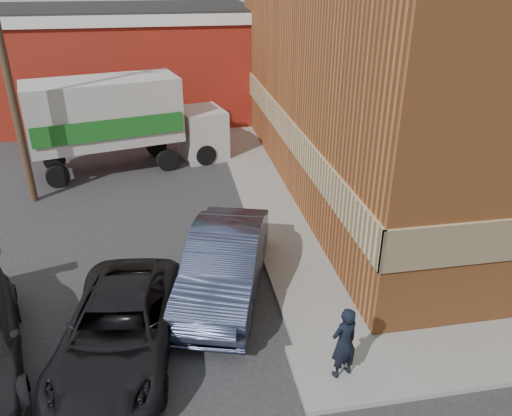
{
  "coord_description": "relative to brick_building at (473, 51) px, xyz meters",
  "views": [
    {
      "loc": [
        -2.58,
        -8.1,
        7.56
      ],
      "look_at": [
        -0.48,
        3.65,
        1.68
      ],
      "focal_mm": 35.0,
      "sensor_mm": 36.0,
      "label": 1
    }
  ],
  "objects": [
    {
      "name": "warehouse",
      "position": [
        -14.5,
        11.0,
        -1.87
      ],
      "size": [
        16.3,
        8.3,
        5.6
      ],
      "color": "maroon",
      "rests_on": "ground"
    },
    {
      "name": "box_truck",
      "position": [
        -12.83,
        2.67,
        -2.58
      ],
      "size": [
        7.69,
        3.85,
        3.65
      ],
      "rotation": [
        0.0,
        0.0,
        0.24
      ],
      "color": "#BBBBB7",
      "rests_on": "ground"
    },
    {
      "name": "sidewalk_west",
      "position": [
        -7.9,
        0.0,
        -4.62
      ],
      "size": [
        1.8,
        18.0,
        0.12
      ],
      "primitive_type": "cube",
      "color": "gray",
      "rests_on": "ground"
    },
    {
      "name": "ground",
      "position": [
        -8.5,
        -9.0,
        -4.68
      ],
      "size": [
        90.0,
        90.0,
        0.0
      ],
      "primitive_type": "plane",
      "color": "#28282B",
      "rests_on": "ground"
    },
    {
      "name": "sedan",
      "position": [
        -10.01,
        -6.63,
        -3.85
      ],
      "size": [
        3.13,
        5.34,
        1.66
      ],
      "primitive_type": "imported",
      "rotation": [
        0.0,
        0.0,
        -0.29
      ],
      "color": "#313852",
      "rests_on": "ground"
    },
    {
      "name": "man",
      "position": [
        -8.06,
        -9.98,
        -3.76
      ],
      "size": [
        0.67,
        0.54,
        1.61
      ],
      "primitive_type": "imported",
      "rotation": [
        0.0,
        0.0,
        3.45
      ],
      "color": "black",
      "rests_on": "sidewalk_south"
    },
    {
      "name": "utility_pole",
      "position": [
        -16.0,
        0.0,
        0.06
      ],
      "size": [
        2.0,
        0.26,
        9.0
      ],
      "color": "#4B3625",
      "rests_on": "ground"
    },
    {
      "name": "brick_building",
      "position": [
        0.0,
        0.0,
        0.0
      ],
      "size": [
        14.25,
        18.25,
        9.36
      ],
      "color": "#A3582A",
      "rests_on": "ground"
    },
    {
      "name": "suv_a",
      "position": [
        -12.44,
        -8.5,
        -4.0
      ],
      "size": [
        2.93,
        5.17,
        1.36
      ],
      "primitive_type": "imported",
      "rotation": [
        0.0,
        0.0,
        -0.14
      ],
      "color": "black",
      "rests_on": "ground"
    }
  ]
}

